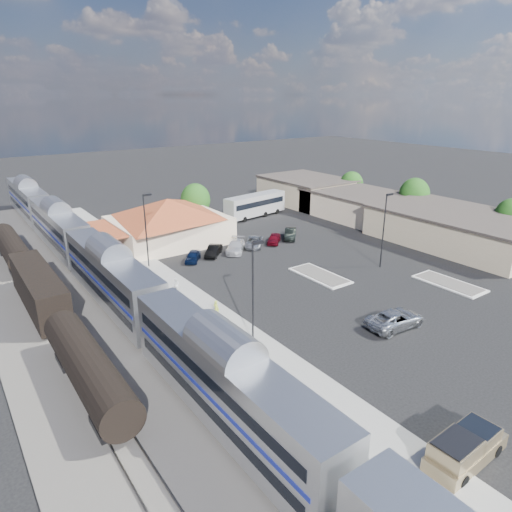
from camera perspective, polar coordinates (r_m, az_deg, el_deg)
ground at (r=49.20m, az=6.15°, el=-4.24°), size 280.00×280.00×0.00m
railbed at (r=46.85m, az=-20.78°, el=-6.67°), size 16.00×100.00×0.12m
platform at (r=47.72m, az=-9.70°, el=-5.08°), size 5.50×92.00×0.18m
passenger_train at (r=46.36m, az=-17.61°, el=-2.77°), size 3.00×104.00×5.55m
freight_cars at (r=48.54m, az=-25.46°, el=-4.00°), size 2.80×46.00×4.00m
station_depot at (r=65.11m, az=-10.94°, el=4.39°), size 18.35×12.24×6.20m
buildings_east at (r=77.26m, az=14.99°, el=5.79°), size 14.40×51.40×4.80m
traffic_island_south at (r=53.03m, az=7.99°, el=-2.40°), size 3.30×7.50×0.21m
traffic_island_north at (r=54.62m, az=22.99°, el=-3.17°), size 3.30×7.50×0.21m
lamp_plat_s at (r=36.53m, az=-0.30°, el=-3.67°), size 1.08×0.25×9.00m
lamp_plat_n at (r=55.05m, az=-13.56°, el=3.81°), size 1.08×0.25×9.00m
lamp_lot at (r=55.80m, az=15.77°, el=3.83°), size 1.08×0.25×9.00m
tree_east_a at (r=72.35m, az=29.32°, el=4.35°), size 4.56×4.56×6.42m
tree_east_b at (r=80.16m, az=19.16°, el=7.28°), size 4.94×4.94×6.96m
tree_east_c at (r=88.95m, az=11.83°, el=8.76°), size 4.41×4.41×6.21m
tree_depot at (r=73.35m, az=-7.58°, el=6.98°), size 4.71×4.71×6.63m
pickup_truck at (r=30.34m, az=24.81°, el=-20.89°), size 5.71×2.29×1.95m
suv at (r=42.97m, az=17.03°, el=-7.53°), size 5.97×3.06×1.61m
coach_bus at (r=77.77m, az=-0.10°, el=6.50°), size 12.24×4.48×3.84m
person_a at (r=42.55m, az=-5.00°, el=-6.61°), size 0.60×0.73×1.72m
person_b at (r=48.33m, az=-9.99°, el=-3.63°), size 0.64×0.80×1.58m
parked_car_a at (r=57.58m, az=-7.91°, el=-0.04°), size 3.56×3.85×1.28m
parked_car_b at (r=59.25m, az=-5.31°, el=0.67°), size 3.91×3.94×1.36m
parked_car_c at (r=60.55m, az=-2.55°, el=1.23°), size 4.98×5.27×1.50m
parked_car_d at (r=62.51m, az=-0.24°, el=1.75°), size 4.83×4.98×1.32m
parked_car_e at (r=64.08m, az=2.26°, el=2.19°), size 3.85×3.82×1.32m
parked_car_f at (r=66.20m, az=4.31°, el=2.79°), size 4.17×4.40×1.48m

